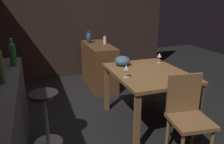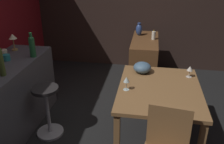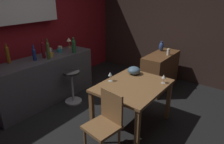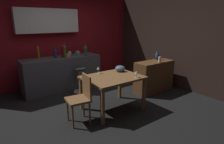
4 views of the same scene
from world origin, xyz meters
name	(u,v)px [view 1 (image 1 of 4)]	position (x,y,z in m)	size (l,w,h in m)	color
ground_plane	(125,133)	(0.00, 0.00, 0.00)	(9.00, 9.00, 0.00)	black
wall_side_right	(66,16)	(2.55, 0.30, 1.30)	(0.10, 4.40, 2.60)	#33231E
dining_table	(148,78)	(0.16, -0.38, 0.65)	(1.15, 0.91, 0.74)	olive
sideboard_cabinet	(99,65)	(1.72, -0.16, 0.41)	(1.10, 0.44, 0.82)	brown
chair_near_window	(188,114)	(-0.60, -0.44, 0.50)	(0.45, 0.45, 0.91)	olive
bar_stool	(46,118)	(0.08, 0.95, 0.35)	(0.34, 0.34, 0.67)	#262323
wine_glass_left	(126,68)	(0.05, -0.02, 0.86)	(0.07, 0.07, 0.16)	silver
wine_glass_right	(159,56)	(0.50, -0.74, 0.85)	(0.07, 0.07, 0.14)	silver
fruit_bowl	(122,61)	(0.54, -0.17, 0.81)	(0.22, 0.22, 0.14)	slate
wine_bottle_olive	(0,65)	(-0.13, 1.31, 1.08)	(0.06, 0.06, 0.39)	#475623
wine_bottle_green	(12,53)	(0.45, 1.24, 1.05)	(0.08, 0.08, 0.32)	#1E592D
pillar_candle_tall	(105,40)	(1.74, -0.29, 0.89)	(0.06, 0.06, 0.16)	white
vase_ceramic_blue	(89,37)	(1.95, -0.03, 0.92)	(0.11, 0.11, 0.22)	#334C8C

